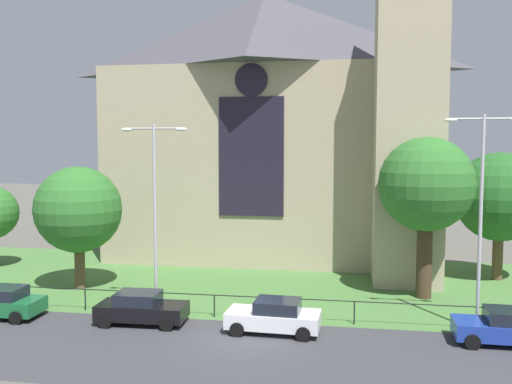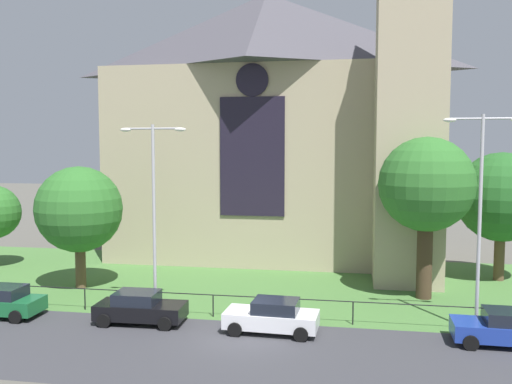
% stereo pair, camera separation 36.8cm
% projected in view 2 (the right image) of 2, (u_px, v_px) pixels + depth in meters
% --- Properties ---
extents(ground, '(160.00, 160.00, 0.00)m').
position_uv_depth(ground, '(274.00, 282.00, 34.30)').
color(ground, '#56544C').
extents(road_asphalt, '(120.00, 8.00, 0.01)m').
position_uv_depth(road_asphalt, '(232.00, 353.00, 22.53)').
color(road_asphalt, '#38383D').
rests_on(road_asphalt, ground).
extents(grass_verge, '(120.00, 20.00, 0.01)m').
position_uv_depth(grass_verge, '(269.00, 290.00, 32.34)').
color(grass_verge, '#477538').
rests_on(grass_verge, ground).
extents(church_building, '(23.20, 16.20, 26.00)m').
position_uv_depth(church_building, '(275.00, 122.00, 42.10)').
color(church_building, tan).
rests_on(church_building, ground).
extents(iron_railing, '(27.27, 0.07, 1.13)m').
position_uv_depth(iron_railing, '(213.00, 298.00, 27.21)').
color(iron_railing, black).
rests_on(iron_railing, ground).
extents(tree_right_near, '(5.19, 5.19, 8.94)m').
position_uv_depth(tree_right_near, '(426.00, 186.00, 30.14)').
color(tree_right_near, '#423021').
rests_on(tree_right_near, ground).
extents(tree_left_near, '(5.07, 5.07, 7.24)m').
position_uv_depth(tree_left_near, '(79.00, 210.00, 32.51)').
color(tree_left_near, brown).
rests_on(tree_left_near, ground).
extents(tree_right_far, '(5.57, 5.57, 8.05)m').
position_uv_depth(tree_right_far, '(501.00, 197.00, 34.33)').
color(tree_right_far, brown).
rests_on(tree_right_far, ground).
extents(streetlamp_near, '(3.37, 0.26, 9.47)m').
position_uv_depth(streetlamp_near, '(154.00, 197.00, 27.21)').
color(streetlamp_near, '#B2B2B7').
rests_on(streetlamp_near, ground).
extents(streetlamp_far, '(3.37, 0.26, 9.82)m').
position_uv_depth(streetlamp_far, '(480.00, 198.00, 24.54)').
color(streetlamp_far, '#B2B2B7').
rests_on(streetlamp_far, ground).
extents(parked_car_green, '(4.21, 2.04, 1.51)m').
position_uv_depth(parked_car_green, '(0.00, 301.00, 27.32)').
color(parked_car_green, '#196033').
rests_on(parked_car_green, ground).
extents(parked_car_black, '(4.25, 2.12, 1.51)m').
position_uv_depth(parked_car_black, '(140.00, 308.00, 26.28)').
color(parked_car_black, black).
rests_on(parked_car_black, ground).
extents(parked_car_white, '(4.28, 2.18, 1.51)m').
position_uv_depth(parked_car_white, '(272.00, 316.00, 24.95)').
color(parked_car_white, silver).
rests_on(parked_car_white, ground).
extents(parked_car_blue, '(4.24, 2.10, 1.51)m').
position_uv_depth(parked_car_blue, '(505.00, 328.00, 23.32)').
color(parked_car_blue, '#1E3899').
rests_on(parked_car_blue, ground).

